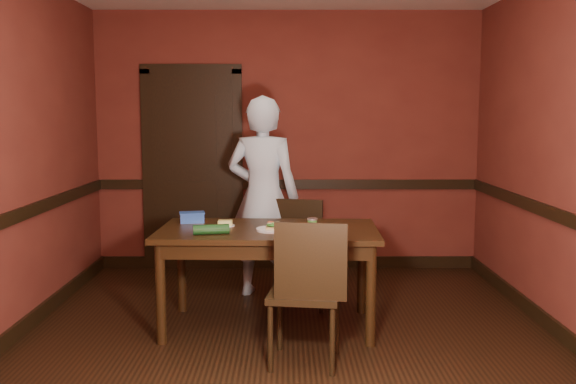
{
  "coord_description": "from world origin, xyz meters",
  "views": [
    {
      "loc": [
        -0.01,
        -4.49,
        1.64
      ],
      "look_at": [
        0.0,
        0.35,
        1.05
      ],
      "focal_mm": 40.0,
      "sensor_mm": 36.0,
      "label": 1
    }
  ],
  "objects_px": {
    "sauce_jar": "(312,224)",
    "food_tub": "(192,217)",
    "dining_table": "(268,278)",
    "cheese_saucer": "(225,224)",
    "chair_far": "(305,254)",
    "sandwich_plate": "(274,228)",
    "chair_near": "(305,291)",
    "person": "(263,197)"
  },
  "relations": [
    {
      "from": "dining_table",
      "to": "cheese_saucer",
      "type": "relative_size",
      "value": 11.47
    },
    {
      "from": "chair_near",
      "to": "food_tub",
      "type": "height_order",
      "value": "chair_near"
    },
    {
      "from": "chair_near",
      "to": "cheese_saucer",
      "type": "relative_size",
      "value": 6.76
    },
    {
      "from": "sauce_jar",
      "to": "cheese_saucer",
      "type": "height_order",
      "value": "sauce_jar"
    },
    {
      "from": "chair_near",
      "to": "person",
      "type": "height_order",
      "value": "person"
    },
    {
      "from": "sandwich_plate",
      "to": "sauce_jar",
      "type": "xyz_separation_m",
      "value": [
        0.29,
        0.02,
        0.03
      ]
    },
    {
      "from": "dining_table",
      "to": "sandwich_plate",
      "type": "xyz_separation_m",
      "value": [
        0.05,
        -0.1,
        0.41
      ]
    },
    {
      "from": "dining_table",
      "to": "chair_near",
      "type": "distance_m",
      "value": 0.76
    },
    {
      "from": "sandwich_plate",
      "to": "cheese_saucer",
      "type": "height_order",
      "value": "sandwich_plate"
    },
    {
      "from": "dining_table",
      "to": "chair_near",
      "type": "height_order",
      "value": "chair_near"
    },
    {
      "from": "chair_far",
      "to": "dining_table",
      "type": "bearing_deg",
      "value": -103.29
    },
    {
      "from": "dining_table",
      "to": "person",
      "type": "xyz_separation_m",
      "value": [
        -0.07,
        0.9,
        0.51
      ]
    },
    {
      "from": "sandwich_plate",
      "to": "sauce_jar",
      "type": "height_order",
      "value": "sauce_jar"
    },
    {
      "from": "person",
      "to": "cheese_saucer",
      "type": "bearing_deg",
      "value": 84.96
    },
    {
      "from": "chair_far",
      "to": "food_tub",
      "type": "distance_m",
      "value": 1.03
    },
    {
      "from": "cheese_saucer",
      "to": "food_tub",
      "type": "distance_m",
      "value": 0.33
    },
    {
      "from": "chair_near",
      "to": "sandwich_plate",
      "type": "relative_size",
      "value": 3.68
    },
    {
      "from": "dining_table",
      "to": "sauce_jar",
      "type": "relative_size",
      "value": 18.21
    },
    {
      "from": "chair_far",
      "to": "food_tub",
      "type": "bearing_deg",
      "value": -147.5
    },
    {
      "from": "dining_table",
      "to": "sauce_jar",
      "type": "xyz_separation_m",
      "value": [
        0.33,
        -0.08,
        0.43
      ]
    },
    {
      "from": "person",
      "to": "cheese_saucer",
      "type": "distance_m",
      "value": 0.85
    },
    {
      "from": "person",
      "to": "food_tub",
      "type": "relative_size",
      "value": 8.18
    },
    {
      "from": "sauce_jar",
      "to": "chair_far",
      "type": "bearing_deg",
      "value": 93.1
    },
    {
      "from": "sauce_jar",
      "to": "food_tub",
      "type": "xyz_separation_m",
      "value": [
        -0.95,
        0.35,
        -0.0
      ]
    },
    {
      "from": "sandwich_plate",
      "to": "food_tub",
      "type": "bearing_deg",
      "value": 151.06
    },
    {
      "from": "chair_far",
      "to": "cheese_saucer",
      "type": "distance_m",
      "value": 0.86
    },
    {
      "from": "chair_far",
      "to": "sauce_jar",
      "type": "distance_m",
      "value": 0.75
    },
    {
      "from": "chair_near",
      "to": "cheese_saucer",
      "type": "bearing_deg",
      "value": -45.33
    },
    {
      "from": "person",
      "to": "sandwich_plate",
      "type": "bearing_deg",
      "value": 109.98
    },
    {
      "from": "person",
      "to": "dining_table",
      "type": "bearing_deg",
      "value": 107.82
    },
    {
      "from": "chair_far",
      "to": "cheese_saucer",
      "type": "bearing_deg",
      "value": -128.99
    },
    {
      "from": "sandwich_plate",
      "to": "cheese_saucer",
      "type": "xyz_separation_m",
      "value": [
        -0.38,
        0.2,
        -0.0
      ]
    },
    {
      "from": "sauce_jar",
      "to": "food_tub",
      "type": "relative_size",
      "value": 0.41
    },
    {
      "from": "sandwich_plate",
      "to": "sauce_jar",
      "type": "distance_m",
      "value": 0.29
    },
    {
      "from": "chair_far",
      "to": "food_tub",
      "type": "relative_size",
      "value": 4.07
    },
    {
      "from": "chair_near",
      "to": "sauce_jar",
      "type": "relative_size",
      "value": 10.73
    },
    {
      "from": "dining_table",
      "to": "sandwich_plate",
      "type": "distance_m",
      "value": 0.42
    },
    {
      "from": "sandwich_plate",
      "to": "food_tub",
      "type": "height_order",
      "value": "food_tub"
    },
    {
      "from": "chair_far",
      "to": "cheese_saucer",
      "type": "height_order",
      "value": "chair_far"
    },
    {
      "from": "sandwich_plate",
      "to": "dining_table",
      "type": "bearing_deg",
      "value": 114.56
    },
    {
      "from": "dining_table",
      "to": "food_tub",
      "type": "height_order",
      "value": "food_tub"
    },
    {
      "from": "food_tub",
      "to": "sandwich_plate",
      "type": "bearing_deg",
      "value": -40.07
    }
  ]
}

